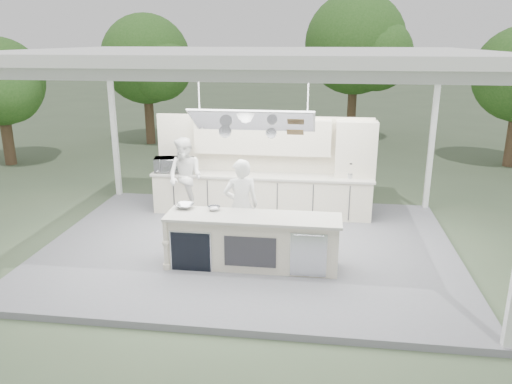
# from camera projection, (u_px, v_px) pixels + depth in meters

# --- Properties ---
(ground) EXTENTS (90.00, 90.00, 0.00)m
(ground) POSITION_uv_depth(u_px,v_px,m) (249.00, 251.00, 9.94)
(ground) COLOR #435238
(ground) RESTS_ON ground
(stage_deck) EXTENTS (8.00, 6.00, 0.12)m
(stage_deck) POSITION_uv_depth(u_px,v_px,m) (249.00, 248.00, 9.93)
(stage_deck) COLOR slate
(stage_deck) RESTS_ON ground
(tent) EXTENTS (8.20, 6.20, 3.86)m
(tent) POSITION_uv_depth(u_px,v_px,m) (249.00, 59.00, 8.84)
(tent) COLOR white
(tent) RESTS_ON ground
(demo_island) EXTENTS (3.10, 0.79, 0.95)m
(demo_island) POSITION_uv_depth(u_px,v_px,m) (252.00, 241.00, 8.88)
(demo_island) COLOR beige
(demo_island) RESTS_ON stage_deck
(back_counter) EXTENTS (5.08, 0.72, 0.95)m
(back_counter) POSITION_uv_depth(u_px,v_px,m) (261.00, 194.00, 11.57)
(back_counter) COLOR beige
(back_counter) RESTS_ON stage_deck
(back_wall_unit) EXTENTS (5.05, 0.48, 2.25)m
(back_wall_unit) POSITION_uv_depth(u_px,v_px,m) (282.00, 151.00, 11.42)
(back_wall_unit) COLOR beige
(back_wall_unit) RESTS_ON stage_deck
(tree_cluster) EXTENTS (19.55, 9.40, 5.85)m
(tree_cluster) POSITION_uv_depth(u_px,v_px,m) (284.00, 60.00, 18.25)
(tree_cluster) COLOR brown
(tree_cluster) RESTS_ON ground
(head_chef) EXTENTS (0.76, 0.61, 1.82)m
(head_chef) POSITION_uv_depth(u_px,v_px,m) (241.00, 206.00, 9.39)
(head_chef) COLOR white
(head_chef) RESTS_ON stage_deck
(sous_chef) EXTENTS (1.08, 0.98, 1.82)m
(sous_chef) POSITION_uv_depth(u_px,v_px,m) (185.00, 177.00, 11.33)
(sous_chef) COLOR white
(sous_chef) RESTS_ON stage_deck
(toaster_oven) EXTENTS (0.67, 0.52, 0.33)m
(toaster_oven) POSITION_uv_depth(u_px,v_px,m) (168.00, 165.00, 11.62)
(toaster_oven) COLOR silver
(toaster_oven) RESTS_ON back_counter
(bowl_large) EXTENTS (0.36, 0.36, 0.08)m
(bowl_large) POSITION_uv_depth(u_px,v_px,m) (185.00, 206.00, 9.14)
(bowl_large) COLOR silver
(bowl_large) RESTS_ON demo_island
(bowl_small) EXTENTS (0.24, 0.24, 0.07)m
(bowl_small) POSITION_uv_depth(u_px,v_px,m) (214.00, 208.00, 9.04)
(bowl_small) COLOR silver
(bowl_small) RESTS_ON demo_island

